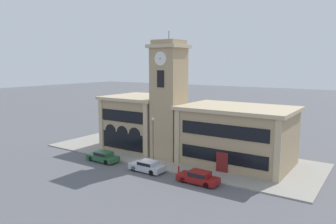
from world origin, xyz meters
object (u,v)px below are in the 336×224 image
Objects in this scene: parked_car_mid at (147,166)px; fire_hydrant at (179,169)px; parked_car_near at (103,156)px; street_lamp at (153,135)px; parked_car_far at (198,177)px.

parked_car_mid is 5.04× the size of fire_hydrant.
parked_car_near is 0.73× the size of street_lamp.
parked_car_far is 5.34× the size of fire_hydrant.
street_lamp is (7.09, 1.67, 3.48)m from parked_car_near.
parked_car_mid is 7.07m from parked_car_far.
parked_car_mid is 3.90m from fire_hydrant.
street_lamp is (-7.38, 1.67, 3.47)m from parked_car_far.
street_lamp is at bearing -12.51° from parked_car_far.
parked_car_near is 5.26× the size of fire_hydrant.
parked_car_near is 1.04× the size of parked_car_mid.
parked_car_near is 14.47m from parked_car_far.
parked_car_mid reaches higher than fire_hydrant.
parked_car_mid is 0.70× the size of street_lamp.
parked_car_far is at bearing -12.77° from street_lamp.
parked_car_far is 0.75× the size of street_lamp.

